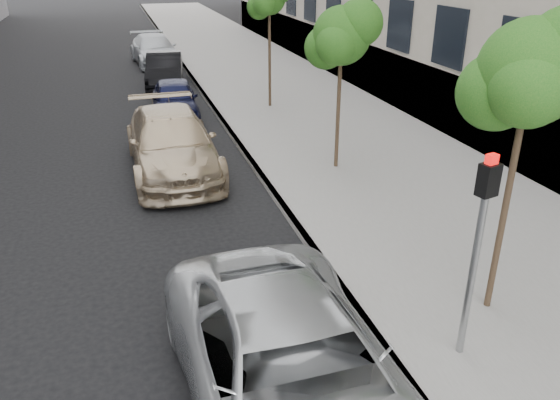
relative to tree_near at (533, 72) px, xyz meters
name	(u,v)px	position (x,y,z in m)	size (l,w,h in m)	color
sidewalk	(242,61)	(1.07, 22.50, -3.78)	(6.40, 72.00, 0.14)	gray
curb	(182,64)	(-2.05, 22.50, -3.78)	(0.15, 72.00, 0.14)	#9E9B93
tree_near	(533,72)	(0.00, 0.00, 0.00)	(1.76, 1.56, 4.58)	#38281C
tree_mid	(343,35)	(0.00, 6.50, -0.37)	(1.74, 1.54, 4.19)	#38281C
signal_pole	(479,235)	(-1.08, -0.84, -1.86)	(0.28, 0.23, 2.95)	#939699
minivan	(294,377)	(-3.70, -1.31, -3.09)	(2.51, 5.44, 1.51)	#B9BCBE
suv	(172,143)	(-4.14, 7.74, -3.08)	(2.17, 5.33, 1.55)	tan
sedan_blue	(175,99)	(-3.48, 12.90, -3.20)	(1.53, 3.80, 1.29)	black
sedan_black	(165,70)	(-3.33, 17.95, -3.16)	(1.46, 4.18, 1.38)	black
sedan_rear	(155,50)	(-3.33, 23.16, -3.12)	(2.05, 5.04, 1.46)	#B5B9BE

